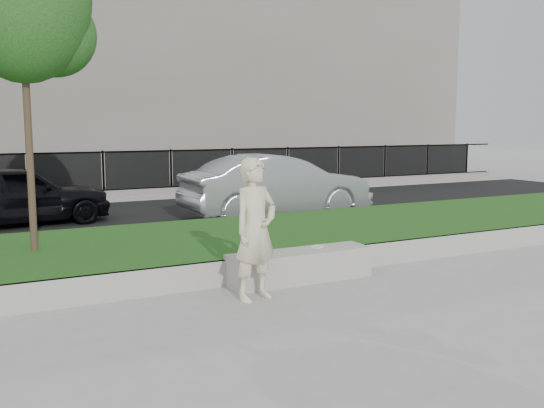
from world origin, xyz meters
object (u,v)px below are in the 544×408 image
young_tree (27,1)px  stone_bench (300,266)px  car_dark (16,195)px  car_silver (277,186)px  man (255,229)px  book (317,247)px

young_tree → stone_bench: bearing=-33.6°
car_dark → car_silver: bearing=-112.1°
young_tree → car_silver: bearing=28.8°
stone_bench → man: bearing=-150.9°
man → car_silver: (3.70, 6.33, -0.14)m
book → young_tree: bearing=118.0°
car_silver → stone_bench: bearing=154.9°
man → car_silver: man is taller
car_dark → car_silver: size_ratio=0.87×
book → car_dark: car_dark is taller
stone_bench → car_silver: (2.65, 5.75, 0.61)m
stone_bench → man: (-1.05, -0.59, 0.75)m
book → stone_bench: bearing=161.7°
man → book: man is taller
stone_bench → car_dark: (-3.45, 7.44, 0.53)m
young_tree → car_dark: young_tree is taller
book → car_dark: 8.29m
stone_bench → car_silver: 6.36m
car_dark → young_tree: bearing=172.4°
man → car_dark: bearing=89.9°
man → young_tree: 5.09m
book → man: bearing=173.4°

